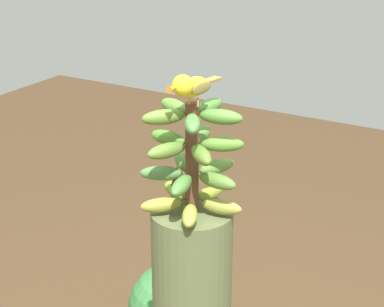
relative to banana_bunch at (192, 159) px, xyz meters
The scene contains 3 objects.
banana_bunch is the anchor object (origin of this frame).
perched_bird 0.22m from the banana_bunch, 158.06° to the right, with size 0.20×0.07×0.09m.
tropical_shrub 1.29m from the banana_bunch, 36.12° to the left, with size 0.39×0.39×0.41m.
Camera 1 is at (-1.46, -0.85, 1.92)m, focal length 63.23 mm.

